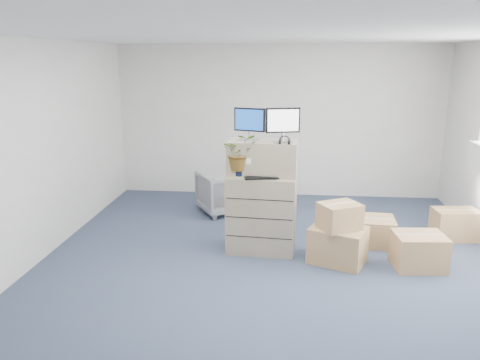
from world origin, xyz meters
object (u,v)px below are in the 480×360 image
object	(u,v)px
monitor_left	(250,122)
monitor_right	(283,123)
keyboard	(262,177)
water_bottle	(267,166)
potted_plant	(240,157)
office_chair	(223,190)
filing_cabinet_lower	(262,213)

from	to	relation	value
monitor_left	monitor_right	world-z (taller)	monitor_right
monitor_left	keyboard	distance (m)	0.74
water_bottle	monitor_left	bearing A→B (deg)	170.40
potted_plant	office_chair	xyz separation A→B (m)	(-0.44, 1.64, -0.93)
water_bottle	keyboard	bearing A→B (deg)	-105.57
water_bottle	office_chair	distance (m)	1.88
monitor_left	monitor_right	xyz separation A→B (m)	(0.43, -0.11, 0.01)
monitor_left	water_bottle	xyz separation A→B (m)	(0.23, -0.04, -0.57)
filing_cabinet_lower	office_chair	bearing A→B (deg)	119.52
filing_cabinet_lower	potted_plant	bearing A→B (deg)	-160.22
office_chair	keyboard	bearing A→B (deg)	82.66
monitor_left	potted_plant	world-z (taller)	monitor_left
monitor_left	keyboard	world-z (taller)	monitor_left
water_bottle	potted_plant	bearing A→B (deg)	-158.95
monitor_right	water_bottle	world-z (taller)	monitor_right
office_chair	filing_cabinet_lower	bearing A→B (deg)	84.51
filing_cabinet_lower	potted_plant	distance (m)	0.84
monitor_right	keyboard	size ratio (longest dim) A/B	0.97
monitor_left	office_chair	bearing A→B (deg)	127.77
water_bottle	potted_plant	xyz separation A→B (m)	(-0.35, -0.13, 0.14)
monitor_left	office_chair	xyz separation A→B (m)	(-0.55, 1.47, -1.35)
keyboard	office_chair	xyz separation A→B (m)	(-0.73, 1.71, -0.68)
potted_plant	keyboard	bearing A→B (deg)	-13.22
filing_cabinet_lower	water_bottle	world-z (taller)	water_bottle
monitor_right	keyboard	bearing A→B (deg)	-166.86
office_chair	monitor_left	bearing A→B (deg)	80.14
monitor_right	potted_plant	distance (m)	0.70
filing_cabinet_lower	keyboard	size ratio (longest dim) A/B	2.33
keyboard	potted_plant	bearing A→B (deg)	154.82
keyboard	office_chair	bearing A→B (deg)	101.20
office_chair	monitor_right	bearing A→B (deg)	91.55
keyboard	potted_plant	distance (m)	0.39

